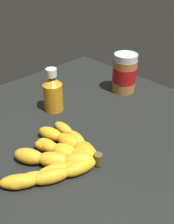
{
  "coord_description": "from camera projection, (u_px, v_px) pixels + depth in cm",
  "views": [
    {
      "loc": [
        39.95,
        -41.65,
        42.59
      ],
      "look_at": [
        -2.32,
        -0.59,
        4.35
      ],
      "focal_mm": 40.61,
      "sensor_mm": 36.0,
      "label": 1
    }
  ],
  "objects": [
    {
      "name": "banana_bunch",
      "position": [
        61.0,
        155.0,
        0.6
      ],
      "size": [
        20.68,
        24.35,
        3.67
      ],
      "color": "gold",
      "rests_on": "ground_plane"
    },
    {
      "name": "ground_plane",
      "position": [
        94.0,
        134.0,
        0.73
      ],
      "size": [
        84.73,
        73.77,
        4.48
      ],
      "primitive_type": "cube",
      "color": "black"
    },
    {
      "name": "peanut_butter_jar",
      "position": [
        125.0,
        73.0,
        0.87
      ],
      "size": [
        8.22,
        8.22,
        13.37
      ],
      "color": "#B27238",
      "rests_on": "ground_plane"
    },
    {
      "name": "honey_bottle",
      "position": [
        53.0,
        92.0,
        0.76
      ],
      "size": [
        5.94,
        5.94,
        13.66
      ],
      "color": "orange",
      "rests_on": "ground_plane"
    }
  ]
}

